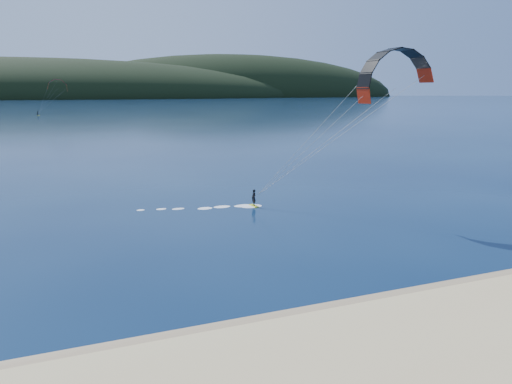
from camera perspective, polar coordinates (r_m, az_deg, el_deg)
wet_sand at (r=21.14m, az=-2.87°, el=-16.97°), size 220.00×2.50×0.10m
headland at (r=758.44m, az=-21.03°, el=10.64°), size 1200.00×310.00×140.00m
kitesurfer_near at (r=41.42m, az=15.50°, el=11.38°), size 24.68×8.73×14.98m
kitesurfer_far at (r=217.31m, az=-23.05°, el=11.45°), size 13.25×5.50×13.92m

